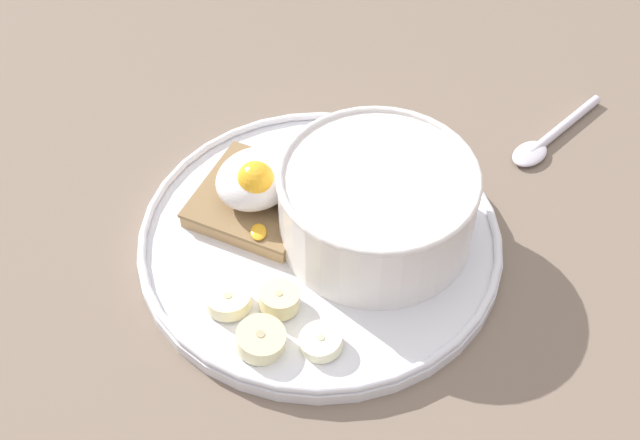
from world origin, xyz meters
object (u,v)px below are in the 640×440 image
object	(u,v)px
banana_slice_left	(261,339)
oatmeal_bowl	(377,205)
toast_slice	(257,199)
poached_egg	(256,179)
banana_slice_right	(227,299)
spoon	(548,139)
banana_slice_front	(279,300)
banana_slice_back	(321,342)

from	to	relation	value
banana_slice_left	oatmeal_bowl	bearing A→B (deg)	-173.27
toast_slice	poached_egg	distance (cm)	2.44
banana_slice_left	toast_slice	bearing A→B (deg)	-130.71
banana_slice_left	banana_slice_right	size ratio (longest dim) A/B	1.05
toast_slice	poached_egg	world-z (taller)	poached_egg
oatmeal_bowl	banana_slice_left	bearing A→B (deg)	6.73
spoon	banana_slice_left	bearing A→B (deg)	-2.19
toast_slice	oatmeal_bowl	bearing A→B (deg)	118.61
banana_slice_front	banana_slice_right	distance (cm)	3.70
toast_slice	banana_slice_back	size ratio (longest dim) A/B	2.73
banana_slice_right	spoon	xyz separation A→B (cm)	(-30.78, 5.46, -1.20)
banana_slice_left	banana_slice_back	size ratio (longest dim) A/B	1.15
poached_egg	oatmeal_bowl	bearing A→B (deg)	119.65
banana_slice_front	banana_slice_back	size ratio (longest dim) A/B	0.85
poached_egg	banana_slice_left	xyz separation A→B (cm)	(8.32, 9.66, -2.47)
banana_slice_front	banana_slice_left	distance (cm)	3.52
banana_slice_front	spoon	size ratio (longest dim) A/B	0.31
banana_slice_back	spoon	bearing A→B (deg)	-176.58
poached_egg	banana_slice_left	distance (cm)	12.99
toast_slice	banana_slice_right	distance (cm)	9.58
spoon	banana_slice_right	bearing A→B (deg)	-10.05
toast_slice	banana_slice_right	bearing A→B (deg)	35.40
toast_slice	banana_slice_front	world-z (taller)	banana_slice_front
banana_slice_right	spoon	world-z (taller)	banana_slice_right
spoon	banana_slice_front	bearing A→B (deg)	-5.57
toast_slice	banana_slice_front	bearing A→B (deg)	57.40
banana_slice_right	banana_slice_back	bearing A→B (deg)	107.49
poached_egg	spoon	world-z (taller)	poached_egg
banana_slice_front	banana_slice_back	world-z (taller)	banana_slice_front
banana_slice_back	spoon	world-z (taller)	banana_slice_back
banana_slice_back	banana_slice_front	bearing A→B (deg)	-93.54
banana_slice_right	spoon	bearing A→B (deg)	169.95
oatmeal_bowl	toast_slice	world-z (taller)	oatmeal_bowl
banana_slice_front	toast_slice	bearing A→B (deg)	-122.60
poached_egg	banana_slice_right	distance (cm)	9.76
oatmeal_bowl	spoon	xyz separation A→B (cm)	(-18.46, 2.73, -3.74)
oatmeal_bowl	banana_slice_back	bearing A→B (deg)	23.76
banana_slice_front	banana_slice_back	bearing A→B (deg)	86.46
poached_egg	banana_slice_right	bearing A→B (deg)	35.12
banana_slice_back	toast_slice	bearing A→B (deg)	-113.60
toast_slice	poached_egg	size ratio (longest dim) A/B	1.66
banana_slice_right	banana_slice_left	bearing A→B (deg)	81.57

